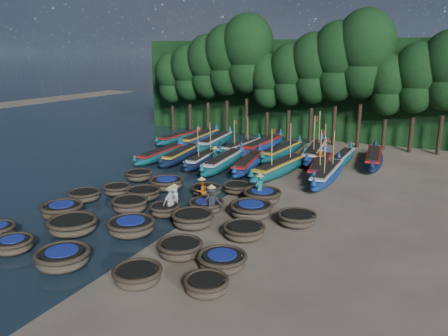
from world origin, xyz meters
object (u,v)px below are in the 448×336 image
at_px(long_boat_14, 282,151).
at_px(long_boat_15, 315,152).
at_px(coracle_18, 251,210).
at_px(fisherman_3, 212,201).
at_px(coracle_13, 193,219).
at_px(long_boat_2, 182,155).
at_px(coracle_4, 206,285).
at_px(long_boat_4, 224,162).
at_px(fisherman_1, 259,188).
at_px(coracle_24, 262,196).
at_px(coracle_20, 139,175).
at_px(fisherman_2, 202,190).
at_px(long_boat_6, 280,167).
at_px(fisherman_6, 320,159).
at_px(coracle_8, 180,249).
at_px(coracle_23, 237,188).
at_px(fisherman_5, 215,157).
at_px(coracle_9, 222,261).
at_px(coracle_11, 130,205).
at_px(long_boat_17, 373,158).
at_px(coracle_21, 167,183).
at_px(coracle_10, 84,195).
at_px(coracle_5, 62,210).
at_px(long_boat_7, 320,167).
at_px(long_boat_13, 262,146).
at_px(coracle_6, 73,225).
at_px(coracle_16, 143,194).
at_px(coracle_1, 13,245).
at_px(coracle_7, 131,226).
at_px(coracle_14, 244,231).
at_px(long_boat_9, 179,138).
at_px(coracle_22, 206,190).
at_px(long_boat_1, 161,154).
at_px(coracle_15, 117,190).
at_px(fisherman_4, 170,201).
at_px(long_boat_8, 327,174).
at_px(long_boat_10, 200,139).
at_px(long_boat_3, 204,158).
at_px(fisherman_0, 175,197).
at_px(coracle_3, 137,275).
at_px(long_boat_5, 248,164).
at_px(long_boat_11, 215,142).
at_px(coracle_12, 165,210).
at_px(long_boat_12, 241,147).
at_px(long_boat_16, 341,159).
at_px(coracle_17, 206,206).
at_px(coracle_2, 63,258).

xyz_separation_m(long_boat_14, long_boat_15, (2.61, 0.72, 0.07)).
xyz_separation_m(coracle_18, fisherman_3, (-1.95, -0.86, 0.44)).
bearing_deg(coracle_13, long_boat_2, 123.97).
height_order(coracle_4, long_boat_4, long_boat_4).
bearing_deg(fisherman_1, coracle_24, 116.51).
height_order(coracle_20, fisherman_2, fisherman_2).
xyz_separation_m(long_boat_6, fisherman_6, (2.19, 2.73, 0.27)).
distance_m(coracle_8, coracle_23, 9.47).
relative_size(coracle_18, fisherman_5, 1.53).
relative_size(coracle_9, coracle_11, 1.08).
bearing_deg(long_boat_17, coracle_21, -137.17).
bearing_deg(coracle_10, coracle_5, -69.69).
distance_m(long_boat_7, long_boat_13, 8.26).
relative_size(coracle_6, fisherman_1, 1.46).
xyz_separation_m(coracle_5, coracle_9, (10.31, -1.29, -0.07)).
bearing_deg(coracle_16, coracle_18, 1.08).
distance_m(coracle_1, fisherman_3, 9.79).
height_order(coracle_7, fisherman_2, fisherman_2).
distance_m(coracle_14, long_boat_9, 23.91).
distance_m(coracle_22, fisherman_5, 7.29).
xyz_separation_m(coracle_6, long_boat_1, (-4.89, 14.69, 0.03)).
bearing_deg(coracle_18, coracle_1, -132.23).
xyz_separation_m(coracle_15, coracle_18, (9.04, 0.15, 0.10)).
bearing_deg(long_boat_15, fisherman_4, -108.63).
height_order(coracle_10, long_boat_8, long_boat_8).
height_order(coracle_13, long_boat_10, long_boat_10).
bearing_deg(coracle_13, coracle_24, 69.79).
bearing_deg(long_boat_2, coracle_6, -85.16).
distance_m(coracle_16, coracle_21, 2.29).
height_order(coracle_7, long_boat_3, long_boat_3).
bearing_deg(coracle_13, fisherman_1, 71.56).
height_order(coracle_13, coracle_21, coracle_13).
relative_size(long_boat_2, long_boat_9, 1.08).
height_order(long_boat_6, fisherman_1, long_boat_6).
bearing_deg(coracle_22, long_boat_8, 46.93).
xyz_separation_m(long_boat_2, fisherman_0, (5.85, -10.21, 0.30)).
distance_m(coracle_3, long_boat_5, 17.80).
distance_m(coracle_15, long_boat_11, 15.44).
relative_size(long_boat_14, fisherman_4, 4.35).
distance_m(coracle_4, long_boat_8, 16.58).
xyz_separation_m(coracle_12, long_boat_8, (6.34, 10.59, 0.15)).
height_order(long_boat_12, long_boat_16, long_boat_12).
xyz_separation_m(fisherman_1, fisherman_4, (-3.49, -4.21, -0.07)).
height_order(coracle_14, fisherman_4, fisherman_4).
height_order(coracle_10, coracle_17, coracle_17).
height_order(coracle_6, fisherman_6, fisherman_6).
relative_size(coracle_2, coracle_11, 1.16).
relative_size(long_boat_5, fisherman_3, 3.91).
xyz_separation_m(coracle_14, fisherman_4, (-4.75, 0.86, 0.49)).
xyz_separation_m(long_boat_2, long_boat_10, (-1.97, 6.46, 0.06)).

